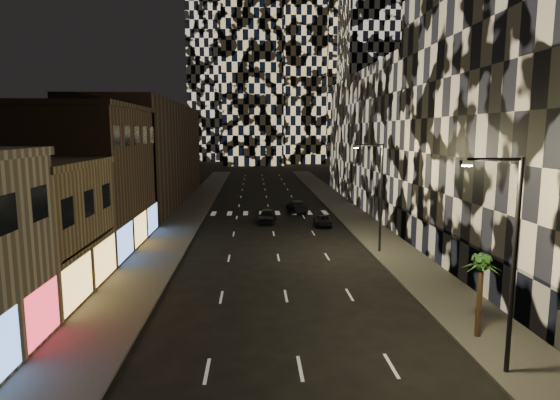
{
  "coord_description": "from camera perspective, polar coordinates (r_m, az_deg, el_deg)",
  "views": [
    {
      "loc": [
        -1.93,
        -7.83,
        10.13
      ],
      "look_at": [
        -0.35,
        20.3,
        6.0
      ],
      "focal_mm": 30.0,
      "sensor_mm": 36.0,
      "label": 1
    }
  ],
  "objects": [
    {
      "name": "streetlight_near",
      "position": [
        21.13,
        26.16,
        -5.6
      ],
      "size": [
        2.55,
        0.25,
        9.0
      ],
      "color": "black",
      "rests_on": "sidewalk_right"
    },
    {
      "name": "midrise_base",
      "position": [
        36.36,
        20.04,
        -5.91
      ],
      "size": [
        0.6,
        25.0,
        3.0
      ],
      "primitive_type": "cube",
      "color": "#383838",
      "rests_on": "ground"
    },
    {
      "name": "curb_left",
      "position": [
        59.0,
        -8.98,
        -1.58
      ],
      "size": [
        0.2,
        120.0,
        0.15
      ],
      "primitive_type": "cube",
      "color": "#4C4C47",
      "rests_on": "ground"
    },
    {
      "name": "sidewalk_left",
      "position": [
        59.25,
        -11.0,
        -1.59
      ],
      "size": [
        4.0,
        120.0,
        0.15
      ],
      "primitive_type": "cube",
      "color": "#47443F",
      "rests_on": "ground"
    },
    {
      "name": "midrise_filler_right",
      "position": [
        68.44,
        15.6,
        7.09
      ],
      "size": [
        16.0,
        40.0,
        18.0
      ],
      "primitive_type": "cube",
      "color": "#232326",
      "rests_on": "ground"
    },
    {
      "name": "car_dark_rightlane",
      "position": [
        50.76,
        5.26,
        -2.57
      ],
      "size": [
        2.19,
        4.14,
        1.11
      ],
      "primitive_type": "imported",
      "rotation": [
        0.0,
        0.0,
        -0.09
      ],
      "color": "black",
      "rests_on": "ground"
    },
    {
      "name": "car_dark_midlane",
      "position": [
        52.49,
        -1.6,
        -1.95
      ],
      "size": [
        2.31,
        4.61,
        1.51
      ],
      "primitive_type": "imported",
      "rotation": [
        0.0,
        0.0,
        -0.12
      ],
      "color": "black",
      "rests_on": "ground"
    },
    {
      "name": "tower_center_low",
      "position": [
        152.48,
        -3.4,
        22.51
      ],
      "size": [
        18.0,
        18.0,
        95.0
      ],
      "primitive_type": "cube",
      "color": "black",
      "rests_on": "ground"
    },
    {
      "name": "retail_filler_left",
      "position": [
        69.55,
        -15.8,
        5.45
      ],
      "size": [
        10.0,
        40.0,
        14.0
      ],
      "primitive_type": "cube",
      "color": "#483529",
      "rests_on": "ground"
    },
    {
      "name": "palm_tree",
      "position": [
        24.78,
        23.33,
        -7.76
      ],
      "size": [
        2.09,
        2.09,
        4.12
      ],
      "color": "#47331E",
      "rests_on": "sidewalk_right"
    },
    {
      "name": "curb_right",
      "position": [
        59.51,
        6.34,
        -1.44
      ],
      "size": [
        0.2,
        120.0,
        0.15
      ],
      "primitive_type": "cube",
      "color": "#4C4C47",
      "rests_on": "ground"
    },
    {
      "name": "car_dark_oncoming",
      "position": [
        59.17,
        2.09,
        -0.78
      ],
      "size": [
        2.58,
        5.38,
        1.51
      ],
      "primitive_type": "imported",
      "rotation": [
        0.0,
        0.0,
        3.23
      ],
      "color": "black",
      "rests_on": "ground"
    },
    {
      "name": "streetlight_far",
      "position": [
        39.49,
        11.91,
        1.21
      ],
      "size": [
        2.55,
        0.25,
        9.0
      ],
      "color": "black",
      "rests_on": "sidewalk_right"
    },
    {
      "name": "sidewalk_right",
      "position": [
        59.89,
        8.32,
        -1.41
      ],
      "size": [
        4.0,
        120.0,
        0.15
      ],
      "primitive_type": "cube",
      "color": "#47443F",
      "rests_on": "ground"
    },
    {
      "name": "retail_tan",
      "position": [
        33.1,
        -30.29,
        -3.49
      ],
      "size": [
        10.0,
        10.0,
        8.0
      ],
      "primitive_type": "cube",
      "color": "#8B7353",
      "rests_on": "ground"
    },
    {
      "name": "retail_brown",
      "position": [
        44.18,
        -23.16,
        2.3
      ],
      "size": [
        10.0,
        15.0,
        12.0
      ],
      "primitive_type": "cube",
      "color": "#483529",
      "rests_on": "ground"
    }
  ]
}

